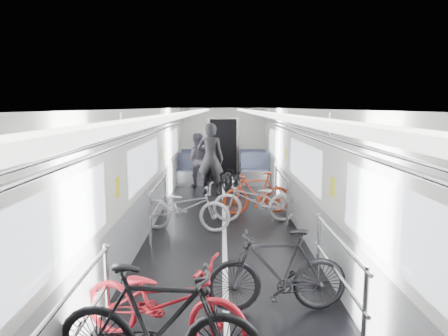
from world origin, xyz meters
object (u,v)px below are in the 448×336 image
object	(u,v)px
bike_right_near	(277,271)
bike_right_mid	(255,200)
bike_left_mid	(159,326)
bike_right_far	(257,193)
bike_left_far	(185,207)
bike_aisle	(232,181)
person_seated	(197,160)
person_standing	(211,159)
bike_left_near	(163,301)

from	to	relation	value
bike_right_near	bike_right_mid	world-z (taller)	bike_right_near
bike_left_mid	bike_right_far	size ratio (longest dim) A/B	1.14
bike_left_mid	bike_left_far	size ratio (longest dim) A/B	1.01
bike_left_mid	bike_aisle	bearing A→B (deg)	0.11
bike_aisle	person_seated	bearing A→B (deg)	109.76
person_standing	person_seated	xyz separation A→B (m)	(-0.46, 1.24, -0.18)
bike_left_mid	bike_right_mid	xyz separation A→B (m)	(1.26, 5.07, -0.08)
bike_left_near	bike_right_near	world-z (taller)	bike_right_near
person_seated	bike_left_near	bearing A→B (deg)	86.25
bike_right_mid	bike_right_far	xyz separation A→B (m)	(0.09, 0.60, 0.01)
bike_aisle	person_standing	xyz separation A→B (m)	(-0.59, 0.10, 0.60)
bike_left_near	bike_left_far	xyz separation A→B (m)	(-0.13, 3.87, 0.00)
bike_right_far	person_standing	xyz separation A→B (m)	(-1.11, 2.06, 0.52)
person_seated	bike_right_near	bearing A→B (deg)	95.62
person_standing	bike_right_far	bearing A→B (deg)	127.77
bike_right_near	bike_left_near	bearing A→B (deg)	-64.57
bike_left_near	bike_right_far	bearing A→B (deg)	3.17
bike_left_near	bike_right_far	size ratio (longest dim) A/B	1.13
person_seated	person_standing	bearing A→B (deg)	105.45
bike_left_far	person_seated	xyz separation A→B (m)	(-0.05, 4.50, 0.34)
bike_aisle	bike_left_far	bearing A→B (deg)	-125.89
bike_right_far	bike_right_mid	bearing A→B (deg)	-18.95
bike_left_near	bike_left_far	world-z (taller)	bike_left_far
bike_right_near	bike_right_far	distance (m)	4.39
bike_left_far	bike_right_near	xyz separation A→B (m)	(1.39, -3.19, 0.03)
bike_left_mid	bike_left_far	xyz separation A→B (m)	(-0.18, 4.47, -0.07)
bike_left_near	bike_right_far	world-z (taller)	bike_right_far
person_seated	bike_aisle	bearing A→B (deg)	123.13
bike_right_near	bike_right_far	xyz separation A→B (m)	(0.14, 4.39, -0.02)
bike_right_mid	bike_left_far	bearing A→B (deg)	-68.04
bike_left_mid	bike_right_near	world-z (taller)	bike_left_mid
bike_left_near	person_seated	xyz separation A→B (m)	(-0.18, 8.37, 0.34)
bike_left_far	bike_right_far	world-z (taller)	bike_right_far
bike_left_far	bike_right_far	xyz separation A→B (m)	(1.53, 1.20, 0.01)
bike_right_mid	bike_aisle	xyz separation A→B (m)	(-0.44, 2.56, -0.06)
bike_right_near	person_seated	xyz separation A→B (m)	(-1.43, 7.69, 0.31)
person_seated	bike_right_far	bearing A→B (deg)	110.55
bike_right_far	person_standing	distance (m)	2.40
bike_left_near	person_seated	bearing A→B (deg)	19.79
bike_left_mid	bike_right_far	xyz separation A→B (m)	(1.34, 5.67, -0.07)
bike_left_near	bike_left_far	size ratio (longest dim) A/B	1.00
bike_right_far	person_standing	world-z (taller)	person_standing
bike_left_mid	bike_right_far	bearing A→B (deg)	-7.11
person_standing	bike_right_near	bearing A→B (deg)	108.00
bike_left_near	bike_right_near	distance (m)	1.43
bike_left_far	person_standing	world-z (taller)	person_standing
bike_right_far	bike_aisle	xyz separation A→B (m)	(-0.53, 1.96, -0.08)
bike_left_mid	bike_right_near	xyz separation A→B (m)	(1.21, 1.28, -0.05)
bike_aisle	person_seated	xyz separation A→B (m)	(-1.05, 1.34, 0.41)
person_standing	bike_aisle	bearing A→B (deg)	179.75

